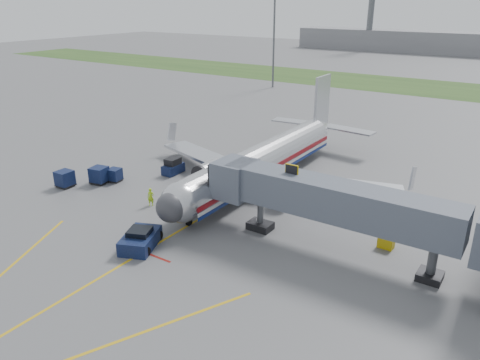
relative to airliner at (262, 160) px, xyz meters
The scene contains 16 objects.
ground 15.48m from the airliner, 90.01° to the right, with size 400.00×400.00×0.00m, color #565659.
grass_strip 74.80m from the airliner, 90.00° to the left, with size 300.00×25.00×0.01m, color #2D4C1E.
apron_markings 22.80m from the airliner, 90.01° to the right, with size 21.52×50.00×0.01m.
airliner is the anchor object (origin of this frame).
jet_bridge 16.54m from the airliner, 38.56° to the right, with size 25.30×4.00×6.90m.
light_mast_left 62.96m from the airliner, 118.72° to the left, with size 2.00×0.44×20.40m.
distant_terminal 155.08m from the airliner, 93.70° to the left, with size 120.00×14.00×8.00m, color slate.
control_tower 155.70m from the airliner, 104.96° to the left, with size 4.00×4.00×30.00m.
pushback_tug 18.87m from the airliner, 92.45° to the right, with size 3.86×4.72×1.70m.
baggage_tug 11.15m from the airliner, 161.21° to the right, with size 1.51×2.84×1.97m.
baggage_cart_a 18.77m from the airliner, 145.42° to the right, with size 2.09×2.09×1.92m.
baggage_cart_b 22.37m from the airliner, 142.75° to the right, with size 1.77×1.77×1.87m.
baggage_cart_c 17.19m from the airliner, 147.26° to the right, with size 1.65×1.65×1.54m.
belt_loader 3.86m from the airliner, behind, with size 2.18×4.58×2.16m.
ground_power_cart 18.35m from the airliner, 23.44° to the right, with size 1.33×0.92×1.03m.
ramp_worker 13.50m from the airliner, 117.08° to the right, with size 0.68×0.45×1.87m, color #A1D619.
Camera 1 is at (25.79, -28.16, 19.88)m, focal length 35.00 mm.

